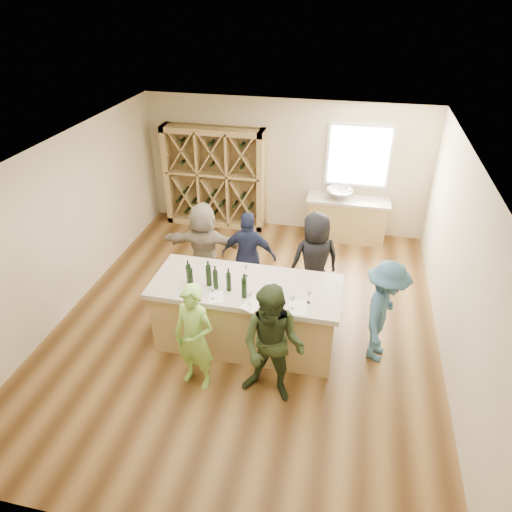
% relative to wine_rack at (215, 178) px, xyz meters
% --- Properties ---
extents(floor, '(6.00, 7.00, 0.10)m').
position_rel_wine_rack_xyz_m(floor, '(1.50, -3.27, -1.15)').
color(floor, brown).
rests_on(floor, ground).
extents(ceiling, '(6.00, 7.00, 0.10)m').
position_rel_wine_rack_xyz_m(ceiling, '(1.50, -3.27, 1.75)').
color(ceiling, white).
rests_on(ceiling, ground).
extents(wall_back, '(6.00, 0.10, 2.80)m').
position_rel_wine_rack_xyz_m(wall_back, '(1.50, 0.28, 0.30)').
color(wall_back, beige).
rests_on(wall_back, ground).
extents(wall_front, '(6.00, 0.10, 2.80)m').
position_rel_wine_rack_xyz_m(wall_front, '(1.50, -6.82, 0.30)').
color(wall_front, beige).
rests_on(wall_front, ground).
extents(wall_left, '(0.10, 7.00, 2.80)m').
position_rel_wine_rack_xyz_m(wall_left, '(-1.55, -3.27, 0.30)').
color(wall_left, beige).
rests_on(wall_left, ground).
extents(wall_right, '(0.10, 7.00, 2.80)m').
position_rel_wine_rack_xyz_m(wall_right, '(4.55, -3.27, 0.30)').
color(wall_right, beige).
rests_on(wall_right, ground).
extents(window_frame, '(1.30, 0.06, 1.30)m').
position_rel_wine_rack_xyz_m(window_frame, '(3.00, 0.20, 0.65)').
color(window_frame, white).
rests_on(window_frame, wall_back).
extents(window_pane, '(1.18, 0.01, 1.18)m').
position_rel_wine_rack_xyz_m(window_pane, '(3.00, 0.17, 0.65)').
color(window_pane, white).
rests_on(window_pane, wall_back).
extents(wine_rack, '(2.20, 0.45, 2.20)m').
position_rel_wine_rack_xyz_m(wine_rack, '(0.00, 0.00, 0.00)').
color(wine_rack, tan).
rests_on(wine_rack, floor).
extents(back_counter_base, '(1.60, 0.58, 0.86)m').
position_rel_wine_rack_xyz_m(back_counter_base, '(2.90, -0.07, -0.67)').
color(back_counter_base, tan).
rests_on(back_counter_base, floor).
extents(back_counter_top, '(1.70, 0.62, 0.06)m').
position_rel_wine_rack_xyz_m(back_counter_top, '(2.90, -0.07, -0.21)').
color(back_counter_top, '#B3A592').
rests_on(back_counter_top, back_counter_base).
extents(sink, '(0.54, 0.54, 0.19)m').
position_rel_wine_rack_xyz_m(sink, '(2.70, -0.07, -0.09)').
color(sink, silver).
rests_on(sink, back_counter_top).
extents(faucet, '(0.02, 0.02, 0.30)m').
position_rel_wine_rack_xyz_m(faucet, '(2.70, 0.11, -0.03)').
color(faucet, silver).
rests_on(faucet, back_counter_top).
extents(tasting_counter_base, '(2.60, 1.00, 1.00)m').
position_rel_wine_rack_xyz_m(tasting_counter_base, '(1.60, -3.75, -0.60)').
color(tasting_counter_base, tan).
rests_on(tasting_counter_base, floor).
extents(tasting_counter_top, '(2.72, 1.12, 0.08)m').
position_rel_wine_rack_xyz_m(tasting_counter_top, '(1.60, -3.75, -0.06)').
color(tasting_counter_top, '#B3A592').
rests_on(tasting_counter_top, tasting_counter_base).
extents(wine_bottle_a, '(0.09, 0.09, 0.28)m').
position_rel_wine_rack_xyz_m(wine_bottle_a, '(0.80, -3.87, 0.12)').
color(wine_bottle_a, black).
rests_on(wine_bottle_a, tasting_counter_top).
extents(wine_bottle_b, '(0.08, 0.08, 0.30)m').
position_rel_wine_rack_xyz_m(wine_bottle_b, '(0.86, -3.97, 0.13)').
color(wine_bottle_b, black).
rests_on(wine_bottle_b, tasting_counter_top).
extents(wine_bottle_c, '(0.10, 0.10, 0.32)m').
position_rel_wine_rack_xyz_m(wine_bottle_c, '(1.10, -3.87, 0.14)').
color(wine_bottle_c, black).
rests_on(wine_bottle_c, tasting_counter_top).
extents(wine_bottle_d, '(0.09, 0.09, 0.29)m').
position_rel_wine_rack_xyz_m(wine_bottle_d, '(1.21, -3.93, 0.12)').
color(wine_bottle_d, black).
rests_on(wine_bottle_d, tasting_counter_top).
extents(wine_bottle_e, '(0.09, 0.09, 0.28)m').
position_rel_wine_rack_xyz_m(wine_bottle_e, '(1.40, -3.94, 0.12)').
color(wine_bottle_e, black).
rests_on(wine_bottle_e, tasting_counter_top).
extents(wine_glass_a, '(0.08, 0.08, 0.18)m').
position_rel_wine_rack_xyz_m(wine_glass_a, '(1.25, -4.18, 0.07)').
color(wine_glass_a, white).
rests_on(wine_glass_a, tasting_counter_top).
extents(wine_glass_b, '(0.09, 0.09, 0.19)m').
position_rel_wine_rack_xyz_m(wine_glass_b, '(1.76, -4.20, 0.08)').
color(wine_glass_b, white).
rests_on(wine_glass_b, tasting_counter_top).
extents(wine_glass_c, '(0.08, 0.08, 0.18)m').
position_rel_wine_rack_xyz_m(wine_glass_c, '(2.33, -4.16, 0.07)').
color(wine_glass_c, white).
rests_on(wine_glass_c, tasting_counter_top).
extents(wine_glass_d, '(0.09, 0.09, 0.19)m').
position_rel_wine_rack_xyz_m(wine_glass_d, '(2.04, -3.92, 0.08)').
color(wine_glass_d, white).
rests_on(wine_glass_d, tasting_counter_top).
extents(wine_glass_e, '(0.07, 0.07, 0.18)m').
position_rel_wine_rack_xyz_m(wine_glass_e, '(2.52, -3.98, 0.07)').
color(wine_glass_e, white).
rests_on(wine_glass_e, tasting_counter_top).
extents(tasting_menu_a, '(0.26, 0.31, 0.00)m').
position_rel_wine_rack_xyz_m(tasting_menu_a, '(1.28, -4.14, -0.02)').
color(tasting_menu_a, white).
rests_on(tasting_menu_a, tasting_counter_top).
extents(tasting_menu_b, '(0.34, 0.38, 0.00)m').
position_rel_wine_rack_xyz_m(tasting_menu_b, '(1.80, -4.19, -0.02)').
color(tasting_menu_b, white).
rests_on(tasting_menu_b, tasting_counter_top).
extents(tasting_menu_c, '(0.27, 0.34, 0.00)m').
position_rel_wine_rack_xyz_m(tasting_menu_c, '(2.40, -4.12, -0.02)').
color(tasting_menu_c, white).
rests_on(tasting_menu_c, tasting_counter_top).
extents(person_near_left, '(0.66, 0.54, 1.59)m').
position_rel_wine_rack_xyz_m(person_near_left, '(1.13, -4.68, -0.30)').
color(person_near_left, '#8CC64C').
rests_on(person_near_left, floor).
extents(person_near_right, '(0.91, 0.59, 1.74)m').
position_rel_wine_rack_xyz_m(person_near_right, '(2.17, -4.69, -0.23)').
color(person_near_right, '#263319').
rests_on(person_near_right, floor).
extents(person_server, '(0.69, 1.12, 1.61)m').
position_rel_wine_rack_xyz_m(person_server, '(3.56, -3.62, -0.30)').
color(person_server, '#335972').
rests_on(person_server, floor).
extents(person_far_mid, '(0.94, 0.49, 1.60)m').
position_rel_wine_rack_xyz_m(person_far_mid, '(1.36, -2.54, -0.30)').
color(person_far_mid, '#191E38').
rests_on(person_far_mid, floor).
extents(person_far_right, '(0.98, 0.84, 1.70)m').
position_rel_wine_rack_xyz_m(person_far_right, '(2.47, -2.53, -0.25)').
color(person_far_right, black).
rests_on(person_far_right, floor).
extents(person_far_left, '(1.57, 0.68, 1.65)m').
position_rel_wine_rack_xyz_m(person_far_left, '(0.54, -2.45, -0.28)').
color(person_far_left, gray).
rests_on(person_far_left, floor).
extents(wine_bottle_f, '(0.07, 0.07, 0.30)m').
position_rel_wine_rack_xyz_m(wine_bottle_f, '(1.65, -4.05, 0.13)').
color(wine_bottle_f, black).
rests_on(wine_bottle_f, tasting_counter_top).
extents(wine_glass_f, '(0.07, 0.07, 0.18)m').
position_rel_wine_rack_xyz_m(wine_glass_f, '(1.55, -3.55, 0.07)').
color(wine_glass_f, white).
rests_on(wine_glass_f, tasting_counter_top).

